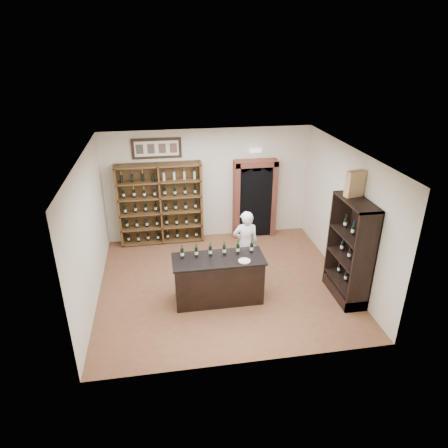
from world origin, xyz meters
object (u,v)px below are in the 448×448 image
Objects in this scene: tasting_counter at (218,279)px; counter_bottle_0 at (182,253)px; wine_shelf at (161,204)px; side_cabinet at (349,265)px; shopkeeper at (246,244)px; wine_crate at (355,184)px.

counter_bottle_0 reaches higher than tasting_counter.
wine_shelf is 5.02m from side_cabinet.
side_cabinet is 2.30m from shopkeeper.
wine_shelf is at bearing 129.49° from wine_crate.
wine_shelf is 3.19m from tasting_counter.
tasting_counter is at bearing -10.88° from counter_bottle_0.
wine_crate is (2.72, -0.05, 1.97)m from tasting_counter.
tasting_counter is 6.27× the size of counter_bottle_0.
wine_crate reaches higher than wine_shelf.
counter_bottle_0 is at bearing 164.36° from wine_crate.
tasting_counter is 2.75m from side_cabinet.
wine_shelf is 1.17× the size of tasting_counter.
wine_shelf is 5.03m from wine_crate.
wine_shelf is 2.82m from counter_bottle_0.
shopkeeper is at bearing 27.23° from counter_bottle_0.
wine_crate is at bearing -1.09° from tasting_counter.
wine_shelf is 7.33× the size of counter_bottle_0.
wine_shelf is 1.00× the size of side_cabinet.
wine_shelf and side_cabinet have the same top height.
wine_crate is at bearing -3.17° from counter_bottle_0.
side_cabinet is (2.72, -0.30, 0.26)m from tasting_counter.
counter_bottle_0 is 0.14× the size of side_cabinet.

